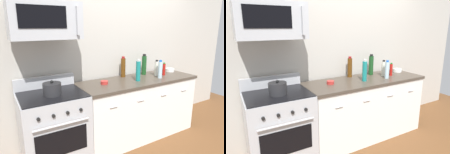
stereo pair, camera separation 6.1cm
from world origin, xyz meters
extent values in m
plane|color=brown|center=(0.00, 0.00, 0.00)|extent=(5.95, 5.95, 0.00)
cube|color=#B7B2A8|center=(0.00, 0.41, 1.35)|extent=(4.96, 0.10, 2.70)
cube|color=white|center=(0.00, 0.00, 0.44)|extent=(1.84, 0.62, 0.88)
cube|color=#473D33|center=(0.00, 0.00, 0.90)|extent=(1.87, 0.65, 0.04)
cube|color=black|center=(0.00, -0.28, 0.05)|extent=(1.84, 0.02, 0.10)
cylinder|color=silver|center=(-0.64, -0.32, 0.72)|extent=(0.10, 0.02, 0.02)
cylinder|color=silver|center=(-0.21, -0.32, 0.72)|extent=(0.10, 0.02, 0.02)
cylinder|color=silver|center=(0.21, -0.32, 0.72)|extent=(0.10, 0.02, 0.02)
cylinder|color=silver|center=(0.64, -0.32, 0.72)|extent=(0.10, 0.02, 0.02)
cube|color=#B7BABF|center=(-1.31, 0.00, 0.46)|extent=(0.76, 0.64, 0.91)
cube|color=black|center=(-1.31, -0.32, 0.45)|extent=(0.58, 0.01, 0.30)
cylinder|color=#B7BABF|center=(-1.31, -0.35, 0.68)|extent=(0.61, 0.02, 0.02)
cube|color=#B7BABF|center=(-1.31, 0.29, 0.99)|extent=(0.76, 0.06, 0.16)
cube|color=black|center=(-1.31, 0.00, 0.92)|extent=(0.73, 0.61, 0.01)
cylinder|color=black|center=(-1.54, -0.33, 0.79)|extent=(0.04, 0.02, 0.04)
cylinder|color=black|center=(-1.38, -0.33, 0.79)|extent=(0.04, 0.02, 0.04)
cylinder|color=black|center=(-1.23, -0.33, 0.79)|extent=(0.04, 0.02, 0.04)
cylinder|color=black|center=(-1.08, -0.33, 0.79)|extent=(0.04, 0.02, 0.04)
cube|color=#B7BABF|center=(-1.31, 0.05, 1.75)|extent=(0.74, 0.40, 0.40)
cube|color=black|center=(-1.37, -0.15, 1.78)|extent=(0.48, 0.01, 0.22)
cube|color=#B7BABF|center=(-1.01, -0.17, 1.75)|extent=(0.02, 0.04, 0.30)
cylinder|color=#197F7A|center=(-0.08, -0.07, 1.06)|extent=(0.07, 0.07, 0.29)
cylinder|color=beige|center=(-0.08, -0.07, 1.22)|extent=(0.04, 0.04, 0.03)
cylinder|color=silver|center=(0.36, 0.02, 1.04)|extent=(0.06, 0.06, 0.23)
cylinder|color=black|center=(0.36, 0.02, 1.16)|extent=(0.04, 0.04, 0.02)
cylinder|color=silver|center=(0.31, -0.11, 1.05)|extent=(0.06, 0.06, 0.25)
cylinder|color=blue|center=(0.31, -0.11, 1.18)|extent=(0.04, 0.04, 0.03)
cylinder|color=#B21914|center=(0.50, -0.01, 1.01)|extent=(0.05, 0.05, 0.19)
cylinder|color=#19721E|center=(0.50, -0.01, 1.12)|extent=(0.03, 0.03, 0.02)
cylinder|color=#59330F|center=(-0.13, 0.23, 1.07)|extent=(0.07, 0.07, 0.29)
cylinder|color=maroon|center=(-0.13, 0.23, 1.23)|extent=(0.05, 0.05, 0.03)
cylinder|color=#19471E|center=(0.25, 0.19, 1.07)|extent=(0.08, 0.08, 0.30)
cylinder|color=black|center=(0.25, 0.19, 1.24)|extent=(0.05, 0.05, 0.03)
cylinder|color=white|center=(0.79, 0.12, 0.95)|extent=(0.14, 0.14, 0.06)
torus|color=white|center=(0.79, 0.12, 0.97)|extent=(0.14, 0.14, 0.01)
cylinder|color=white|center=(0.79, 0.12, 0.92)|extent=(0.08, 0.08, 0.01)
cylinder|color=#B72D28|center=(-0.58, 0.03, 0.94)|extent=(0.10, 0.10, 0.04)
torus|color=#B72D28|center=(-0.58, 0.03, 0.96)|extent=(0.10, 0.10, 0.01)
cylinder|color=#B72D28|center=(-0.58, 0.03, 0.92)|extent=(0.06, 0.06, 0.01)
cylinder|color=#262628|center=(-1.31, -0.05, 0.99)|extent=(0.21, 0.21, 0.14)
sphere|color=black|center=(-1.31, -0.05, 1.08)|extent=(0.04, 0.04, 0.04)
camera|label=1|loc=(-1.86, -2.27, 1.69)|focal=32.07mm
camera|label=2|loc=(-1.80, -2.31, 1.69)|focal=32.07mm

